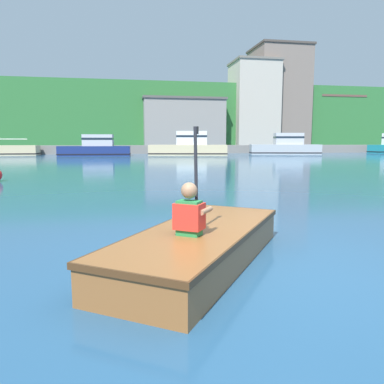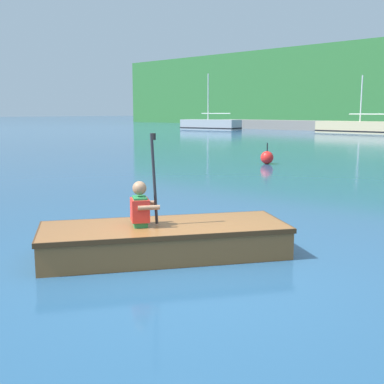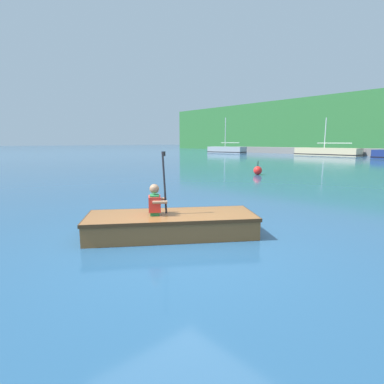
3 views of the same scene
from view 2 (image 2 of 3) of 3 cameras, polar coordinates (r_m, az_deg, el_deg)
ground_plane at (r=5.31m, az=-0.42°, el=-9.98°), size 300.00×300.00×0.00m
moored_boat_dock_center_near at (r=47.90m, az=2.21°, el=7.97°), size 6.17×3.13×5.41m
moored_boat_dock_center_far at (r=42.40m, az=19.73°, el=7.20°), size 7.73×2.45×4.69m
rowboat_foreground at (r=6.00m, az=-2.88°, el=-5.45°), size 2.59×3.11×0.39m
person_paddler at (r=5.86m, az=-6.10°, el=-1.66°), size 0.45×0.45×1.13m
channel_buoy at (r=16.61m, az=8.88°, el=4.06°), size 0.44×0.44×0.72m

